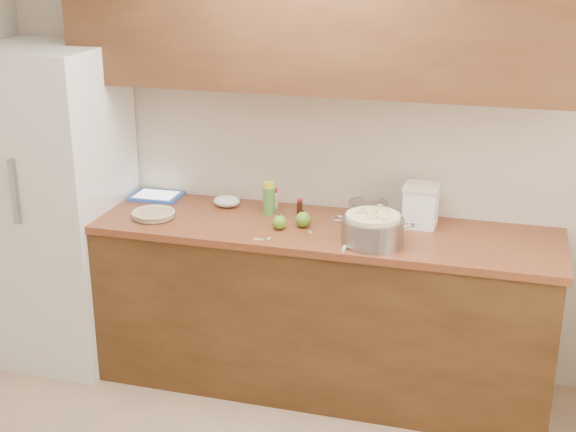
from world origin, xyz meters
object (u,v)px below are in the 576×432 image
(flour_canister, at_px, (421,205))
(tablet, at_px, (156,196))
(pie, at_px, (154,214))
(colander, at_px, (373,230))

(flour_canister, distance_m, tablet, 1.52)
(pie, height_order, flour_canister, flour_canister)
(colander, xyz_separation_m, tablet, (-1.32, 0.37, -0.06))
(colander, bearing_deg, flour_canister, 59.24)
(pie, bearing_deg, flour_canister, 11.04)
(tablet, bearing_deg, pie, -68.85)
(pie, relative_size, tablet, 0.85)
(pie, relative_size, flour_canister, 1.08)
(colander, distance_m, tablet, 1.38)
(flour_canister, height_order, tablet, flour_canister)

